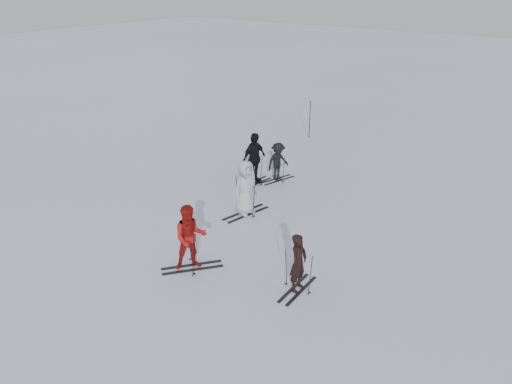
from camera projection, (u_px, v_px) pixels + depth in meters
ground at (237, 231)px, 15.91m from camera, size 120.00×120.00×0.00m
skier_near_dark at (298, 264)px, 12.63m from camera, size 0.41×0.60×1.58m
skier_red at (190, 238)px, 13.53m from camera, size 1.12×1.16×1.88m
skier_grey at (245, 188)px, 16.66m from camera, size 0.75×1.01×1.89m
skier_uphill_left at (254, 159)px, 19.10m from camera, size 0.60×1.22×2.01m
skier_uphill_far at (278, 162)px, 19.50m from camera, size 0.80×1.09×1.51m
skis_near_dark at (298, 271)px, 12.72m from camera, size 1.62×0.93×1.15m
skis_red at (191, 248)px, 13.65m from camera, size 1.95×1.80×1.28m
skis_grey at (246, 195)px, 16.76m from camera, size 2.01×1.30×1.36m
skis_uphill_left at (254, 169)px, 19.26m from camera, size 1.74×1.03×1.21m
skis_uphill_far at (278, 167)px, 19.58m from camera, size 1.72×1.20×1.14m
piste_marker at (310, 119)px, 24.57m from camera, size 0.05×0.05×1.85m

